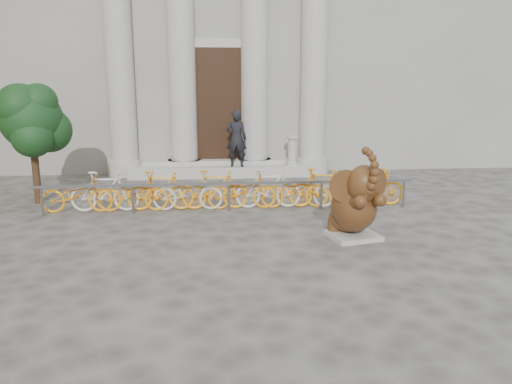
{
  "coord_description": "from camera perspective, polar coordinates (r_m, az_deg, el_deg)",
  "views": [
    {
      "loc": [
        -0.31,
        -7.21,
        3.14
      ],
      "look_at": [
        0.52,
        1.85,
        1.1
      ],
      "focal_mm": 35.0,
      "sensor_mm": 36.0,
      "label": 1
    }
  ],
  "objects": [
    {
      "name": "ground",
      "position": [
        7.86,
        -2.59,
        -10.9
      ],
      "size": [
        80.0,
        80.0,
        0.0
      ],
      "primitive_type": "plane",
      "color": "#474442",
      "rests_on": "ground"
    },
    {
      "name": "classical_building",
      "position": [
        22.32,
        -4.68,
        19.91
      ],
      "size": [
        22.0,
        10.7,
        12.0
      ],
      "color": "gray",
      "rests_on": "ground"
    },
    {
      "name": "entrance_steps",
      "position": [
        16.87,
        -4.11,
        2.5
      ],
      "size": [
        6.0,
        1.2,
        0.36
      ],
      "primitive_type": "cube",
      "color": "#A8A59E",
      "rests_on": "ground"
    },
    {
      "name": "elephant_statue",
      "position": [
        10.2,
        11.24,
        -1.5
      ],
      "size": [
        1.24,
        1.49,
        1.9
      ],
      "rotation": [
        0.0,
        0.0,
        0.23
      ],
      "color": "#A8A59E",
      "rests_on": "ground"
    },
    {
      "name": "bike_rack",
      "position": [
        12.38,
        -3.25,
        0.31
      ],
      "size": [
        9.21,
        0.53,
        1.0
      ],
      "color": "slate",
      "rests_on": "ground"
    },
    {
      "name": "tree",
      "position": [
        13.94,
        -24.23,
        7.45
      ],
      "size": [
        1.77,
        1.62,
        3.08
      ],
      "color": "#332114",
      "rests_on": "ground"
    },
    {
      "name": "pedestrian",
      "position": [
        16.38,
        -2.25,
        6.11
      ],
      "size": [
        0.73,
        0.53,
        1.84
      ],
      "primitive_type": "imported",
      "rotation": [
        0.0,
        0.0,
        3.0
      ],
      "color": "black",
      "rests_on": "entrance_steps"
    },
    {
      "name": "balustrade_post",
      "position": [
        16.69,
        4.17,
        4.64
      ],
      "size": [
        0.41,
        0.41,
        1.02
      ],
      "color": "#A8A59E",
      "rests_on": "entrance_steps"
    }
  ]
}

